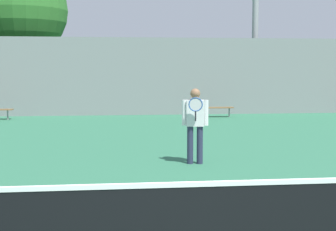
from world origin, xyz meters
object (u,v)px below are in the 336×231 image
at_px(bench_adjacent_court, 214,108).
at_px(light_pole_near_left, 256,0).
at_px(tennis_net, 194,229).
at_px(tree_green_tall, 22,11).
at_px(tennis_player, 195,121).

height_order(bench_adjacent_court, light_pole_near_left, light_pole_near_left).
xyz_separation_m(tennis_net, tree_green_tall, (-5.55, 20.31, 4.54)).
bearing_deg(light_pole_near_left, bench_adjacent_court, -135.67).
relative_size(tennis_net, light_pole_near_left, 1.20).
bearing_deg(tree_green_tall, light_pole_near_left, -10.53).
bearing_deg(light_pole_near_left, tennis_player, -112.21).
bearing_deg(bench_adjacent_court, light_pole_near_left, 44.33).
bearing_deg(light_pole_near_left, tennis_net, -108.41).
distance_m(bench_adjacent_court, light_pole_near_left, 6.20).
bearing_deg(light_pole_near_left, tree_green_tall, 169.47).
xyz_separation_m(tennis_net, light_pole_near_left, (6.04, 18.16, 4.98)).
height_order(tennis_net, light_pole_near_left, light_pole_near_left).
relative_size(bench_adjacent_court, tree_green_tall, 0.23).
distance_m(tennis_net, tree_green_tall, 21.54).
distance_m(tennis_player, light_pole_near_left, 14.16).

